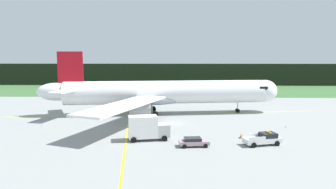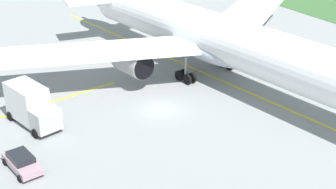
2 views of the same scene
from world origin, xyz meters
The scene contains 12 objects.
ground centered at (0.00, 0.00, 0.00)m, with size 320.00×320.00×0.00m, color gray.
grass_verge centered at (0.00, 59.27, 0.02)m, with size 320.00×43.17×0.04m, color #3A6433.
distant_tree_line centered at (0.00, 80.42, 4.87)m, with size 288.00×5.33×9.75m, color black.
taxiway_centerline_main centered at (-1.80, 9.65, 0.00)m, with size 71.07×0.30×0.01m, color yellow.
taxiway_centerline_spur centered at (-6.63, -15.49, 0.00)m, with size 28.99×0.30×0.01m, color yellow.
airliner centered at (-2.65, 9.53, 4.78)m, with size 54.12×49.79×14.00m.
ops_pickup_truck centered at (13.50, -14.05, 0.90)m, with size 5.79×3.33×1.94m.
catering_truck centered at (-3.80, -11.97, 1.97)m, with size 6.65×3.77×3.98m.
staff_car centered at (3.23, -15.12, 0.70)m, with size 4.48×2.41×1.30m.
apron_cone centered at (11.03, -10.39, 0.37)m, with size 0.61×0.61×0.76m.
taxiway_edge_light_east centered at (20.54, -3.52, 0.22)m, with size 0.12×0.12×0.41m.
taxiway_edge_light_west centered at (-24.26, -3.52, 0.23)m, with size 0.12×0.12×0.43m.
Camera 1 is at (0.80, -57.11, 12.83)m, focal length 31.98 mm.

